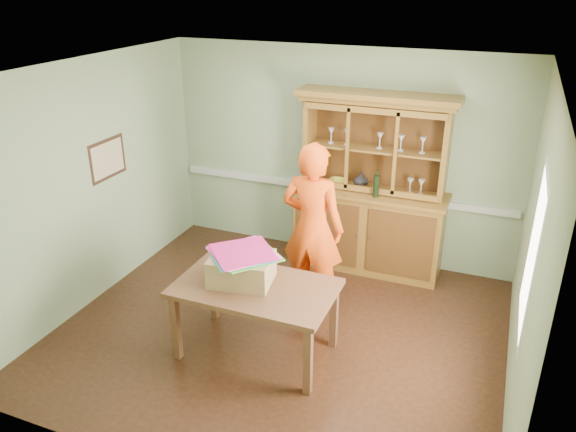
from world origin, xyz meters
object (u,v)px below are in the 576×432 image
at_px(china_hutch, 370,210).
at_px(person, 313,228).
at_px(dining_table, 255,294).
at_px(cardboard_box, 242,269).

distance_m(china_hutch, person, 1.19).
distance_m(dining_table, cardboard_box, 0.27).
bearing_deg(dining_table, cardboard_box, 167.93).
relative_size(china_hutch, dining_table, 1.46).
bearing_deg(person, dining_table, 80.43).
bearing_deg(cardboard_box, dining_table, -12.25).
height_order(dining_table, person, person).
height_order(china_hutch, dining_table, china_hutch).
relative_size(china_hutch, cardboard_box, 3.84).
bearing_deg(dining_table, china_hutch, 75.37).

